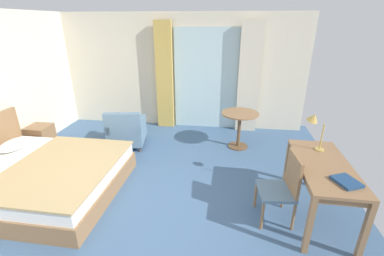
# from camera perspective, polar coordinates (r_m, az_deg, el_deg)

# --- Properties ---
(ground) EXTENTS (6.12, 6.80, 0.10)m
(ground) POSITION_cam_1_polar(r_m,az_deg,el_deg) (3.99, -10.56, -16.14)
(ground) COLOR #426084
(wall_back) EXTENTS (5.72, 0.12, 2.60)m
(wall_back) POSITION_cam_1_polar(r_m,az_deg,el_deg) (6.29, -2.57, 12.05)
(wall_back) COLOR beige
(wall_back) RESTS_ON ground
(balcony_glass_door) EXTENTS (1.47, 0.02, 2.29)m
(balcony_glass_door) POSITION_cam_1_polar(r_m,az_deg,el_deg) (6.16, 3.08, 10.35)
(balcony_glass_door) COLOR silver
(balcony_glass_door) RESTS_ON ground
(curtain_panel_left) EXTENTS (0.39, 0.10, 2.43)m
(curtain_panel_left) POSITION_cam_1_polar(r_m,az_deg,el_deg) (6.20, -5.99, 11.02)
(curtain_panel_left) COLOR tan
(curtain_panel_left) RESTS_ON ground
(curtain_panel_right) EXTENTS (0.47, 0.10, 2.43)m
(curtain_panel_right) POSITION_cam_1_polar(r_m,az_deg,el_deg) (6.04, 12.22, 10.36)
(curtain_panel_right) COLOR beige
(curtain_panel_right) RESTS_ON ground
(bed) EXTENTS (2.25, 1.94, 0.99)m
(bed) POSITION_cam_1_polar(r_m,az_deg,el_deg) (4.59, -30.28, -9.06)
(bed) COLOR olive
(bed) RESTS_ON ground
(nightstand) EXTENTS (0.40, 0.42, 0.51)m
(nightstand) POSITION_cam_1_polar(r_m,az_deg,el_deg) (6.00, -29.92, -1.90)
(nightstand) COLOR olive
(nightstand) RESTS_ON ground
(writing_desk) EXTENTS (0.64, 1.38, 0.78)m
(writing_desk) POSITION_cam_1_polar(r_m,az_deg,el_deg) (3.68, 26.58, -8.25)
(writing_desk) COLOR olive
(writing_desk) RESTS_ON ground
(desk_chair) EXTENTS (0.46, 0.51, 0.92)m
(desk_chair) POSITION_cam_1_polar(r_m,az_deg,el_deg) (3.54, 19.13, -11.62)
(desk_chair) COLOR slate
(desk_chair) RESTS_ON ground
(desk_lamp) EXTENTS (0.25, 0.28, 0.50)m
(desk_lamp) POSITION_cam_1_polar(r_m,az_deg,el_deg) (3.92, 25.01, 1.40)
(desk_lamp) COLOR tan
(desk_lamp) RESTS_ON writing_desk
(closed_book) EXTENTS (0.31, 0.33, 0.03)m
(closed_book) POSITION_cam_1_polar(r_m,az_deg,el_deg) (3.34, 30.48, -9.98)
(closed_book) COLOR navy
(closed_book) RESTS_ON writing_desk
(armchair_by_window) EXTENTS (0.81, 0.86, 0.80)m
(armchair_by_window) POSITION_cam_1_polar(r_m,az_deg,el_deg) (5.50, -14.00, -0.71)
(armchair_by_window) COLOR slate
(armchair_by_window) RESTS_ON ground
(round_cafe_table) EXTENTS (0.73, 0.73, 0.74)m
(round_cafe_table) POSITION_cam_1_polar(r_m,az_deg,el_deg) (5.30, 10.27, 1.36)
(round_cafe_table) COLOR olive
(round_cafe_table) RESTS_ON ground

